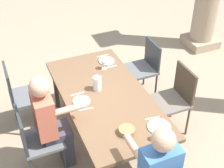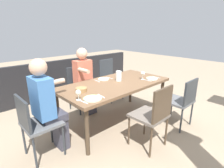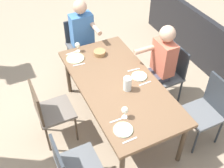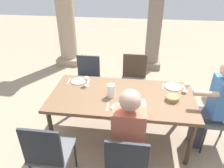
% 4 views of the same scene
% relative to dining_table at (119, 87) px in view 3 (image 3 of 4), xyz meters
% --- Properties ---
extents(ground_plane, '(16.00, 16.00, 0.00)m').
position_rel_dining_table_xyz_m(ground_plane, '(0.00, 0.00, -0.68)').
color(ground_plane, gray).
extents(dining_table, '(1.95, 0.97, 0.74)m').
position_rel_dining_table_xyz_m(dining_table, '(0.00, 0.00, 0.00)').
color(dining_table, brown).
rests_on(dining_table, ground).
extents(chair_west_north, '(0.44, 0.44, 0.87)m').
position_rel_dining_table_xyz_m(chair_west_north, '(-0.70, 0.90, -0.17)').
color(chair_west_north, '#5B5E61').
rests_on(chair_west_north, ground).
extents(chair_west_south, '(0.44, 0.44, 0.94)m').
position_rel_dining_table_xyz_m(chair_west_south, '(-0.70, -0.91, -0.14)').
color(chair_west_south, '#5B5E61').
rests_on(chair_west_south, ground).
extents(chair_mid_north, '(0.44, 0.44, 0.93)m').
position_rel_dining_table_xyz_m(chair_mid_north, '(0.14, 0.91, -0.13)').
color(chair_mid_north, '#6A6158').
rests_on(chair_mid_north, ground).
extents(chair_mid_south, '(0.44, 0.44, 0.89)m').
position_rel_dining_table_xyz_m(chair_mid_south, '(0.14, -0.90, -0.16)').
color(chair_mid_south, '#5B5E61').
rests_on(chair_mid_south, ground).
extents(chair_head_east, '(0.44, 0.44, 0.88)m').
position_rel_dining_table_xyz_m(chair_head_east, '(1.39, 0.00, -0.15)').
color(chair_head_east, '#5B5E61').
rests_on(chair_head_east, ground).
extents(diner_woman_green, '(0.35, 0.50, 1.29)m').
position_rel_dining_table_xyz_m(diner_woman_green, '(0.14, -0.70, 0.02)').
color(diner_woman_green, '#3F3F4C').
rests_on(diner_woman_green, ground).
extents(diner_man_white, '(0.49, 0.35, 1.31)m').
position_rel_dining_table_xyz_m(diner_man_white, '(1.21, -0.00, 0.03)').
color(diner_man_white, '#3F3F4C').
rests_on(diner_man_white, ground).
extents(plate_0, '(0.22, 0.22, 0.02)m').
position_rel_dining_table_xyz_m(plate_0, '(-0.69, 0.29, 0.07)').
color(plate_0, white).
rests_on(plate_0, dining_table).
extents(wine_glass_0, '(0.08, 0.08, 0.16)m').
position_rel_dining_table_xyz_m(wine_glass_0, '(-0.53, 0.19, 0.17)').
color(wine_glass_0, white).
rests_on(wine_glass_0, dining_table).
extents(fork_0, '(0.02, 0.17, 0.01)m').
position_rel_dining_table_xyz_m(fork_0, '(-0.84, 0.29, 0.06)').
color(fork_0, silver).
rests_on(fork_0, dining_table).
extents(spoon_0, '(0.02, 0.17, 0.01)m').
position_rel_dining_table_xyz_m(spoon_0, '(-0.54, 0.29, 0.06)').
color(spoon_0, silver).
rests_on(spoon_0, dining_table).
extents(plate_1, '(0.21, 0.21, 0.02)m').
position_rel_dining_table_xyz_m(plate_1, '(-0.00, -0.30, 0.07)').
color(plate_1, white).
rests_on(plate_1, dining_table).
extents(fork_1, '(0.02, 0.17, 0.01)m').
position_rel_dining_table_xyz_m(fork_1, '(-0.15, -0.30, 0.06)').
color(fork_1, silver).
rests_on(fork_1, dining_table).
extents(spoon_1, '(0.03, 0.17, 0.01)m').
position_rel_dining_table_xyz_m(spoon_1, '(0.15, -0.30, 0.06)').
color(spoon_1, silver).
rests_on(spoon_1, dining_table).
extents(plate_2, '(0.25, 0.25, 0.02)m').
position_rel_dining_table_xyz_m(plate_2, '(0.72, 0.32, 0.07)').
color(plate_2, silver).
rests_on(plate_2, dining_table).
extents(wine_glass_2, '(0.07, 0.07, 0.14)m').
position_rel_dining_table_xyz_m(wine_glass_2, '(0.88, 0.22, 0.16)').
color(wine_glass_2, white).
rests_on(wine_glass_2, dining_table).
extents(fork_2, '(0.04, 0.17, 0.01)m').
position_rel_dining_table_xyz_m(fork_2, '(0.57, 0.32, 0.06)').
color(fork_2, silver).
rests_on(fork_2, dining_table).
extents(spoon_2, '(0.03, 0.17, 0.01)m').
position_rel_dining_table_xyz_m(spoon_2, '(0.87, 0.32, 0.06)').
color(spoon_2, silver).
rests_on(spoon_2, dining_table).
extents(water_pitcher, '(0.10, 0.10, 0.18)m').
position_rel_dining_table_xyz_m(water_pitcher, '(-0.14, -0.05, 0.14)').
color(water_pitcher, white).
rests_on(water_pitcher, dining_table).
extents(bread_basket, '(0.17, 0.17, 0.06)m').
position_rel_dining_table_xyz_m(bread_basket, '(0.67, -0.03, 0.09)').
color(bread_basket, '#9E7547').
rests_on(bread_basket, dining_table).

